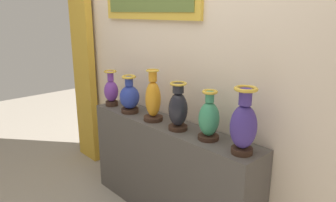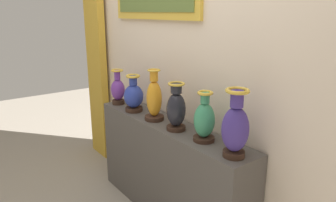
{
  "view_description": "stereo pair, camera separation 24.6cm",
  "coord_description": "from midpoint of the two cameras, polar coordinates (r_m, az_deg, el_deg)",
  "views": [
    {
      "loc": [
        1.74,
        -1.61,
        1.69
      ],
      "look_at": [
        0.0,
        0.0,
        1.02
      ],
      "focal_mm": 33.95,
      "sensor_mm": 36.0,
      "label": 1
    },
    {
      "loc": [
        1.89,
        -1.42,
        1.69
      ],
      "look_at": [
        0.0,
        0.0,
        1.02
      ],
      "focal_mm": 33.95,
      "sensor_mm": 36.0,
      "label": 2
    }
  ],
  "objects": [
    {
      "name": "vase_indigo",
      "position": [
        1.96,
        15.55,
        -4.65
      ],
      "size": [
        0.17,
        0.17,
        0.43
      ],
      "color": "#382319",
      "rests_on": "display_shelf"
    },
    {
      "name": "vase_onyx",
      "position": [
        2.34,
        4.49,
        -1.47
      ],
      "size": [
        0.14,
        0.14,
        0.36
      ],
      "color": "#382319",
      "rests_on": "display_shelf"
    },
    {
      "name": "vase_jade",
      "position": [
        2.17,
        9.79,
        -3.47
      ],
      "size": [
        0.15,
        0.15,
        0.35
      ],
      "color": "#382319",
      "rests_on": "display_shelf"
    },
    {
      "name": "display_shelf",
      "position": [
        2.69,
        2.68,
        -12.47
      ],
      "size": [
        1.66,
        0.31,
        0.83
      ],
      "primitive_type": "cube",
      "color": "#4C4742",
      "rests_on": "ground_plane"
    },
    {
      "name": "vase_violet",
      "position": [
        3.02,
        -6.71,
        2.06
      ],
      "size": [
        0.13,
        0.13,
        0.33
      ],
      "color": "#382319",
      "rests_on": "display_shelf"
    },
    {
      "name": "vase_cobalt",
      "position": [
        2.79,
        -3.7,
        0.89
      ],
      "size": [
        0.17,
        0.17,
        0.33
      ],
      "color": "#382319",
      "rests_on": "display_shelf"
    },
    {
      "name": "vase_amber",
      "position": [
        2.55,
        0.26,
        0.28
      ],
      "size": [
        0.16,
        0.16,
        0.42
      ],
      "color": "#382319",
      "rests_on": "display_shelf"
    },
    {
      "name": "back_wall",
      "position": [
        2.52,
        6.61,
        11.94
      ],
      "size": [
        3.67,
        0.14,
        3.01
      ],
      "color": "beige",
      "rests_on": "ground_plane"
    },
    {
      "name": "curtain_gold",
      "position": [
        3.74,
        -10.77,
        5.23
      ],
      "size": [
        0.36,
        0.08,
        2.04
      ],
      "primitive_type": "cube",
      "color": "gold",
      "rests_on": "ground_plane"
    }
  ]
}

